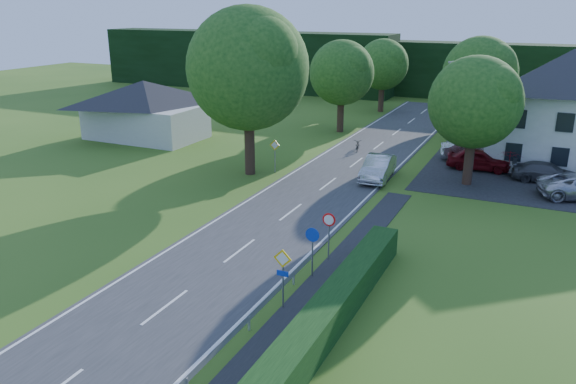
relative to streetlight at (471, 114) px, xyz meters
The scene contains 26 objects.
road 13.59m from the streetlight, 128.88° to the right, with size 7.00×80.00×0.04m, color #323235.
parking_pad 6.65m from the streetlight, 37.30° to the left, with size 14.00×16.00×0.04m, color black.
line_edge_left 15.73m from the streetlight, 138.52° to the right, with size 0.12×80.00×0.01m, color white.
line_edge_right 11.95m from the streetlight, 115.70° to the right, with size 0.12×80.00×0.01m, color white.
line_centre 13.58m from the streetlight, 128.88° to the right, with size 0.12×80.00×0.01m, color white, non-canonical shape.
tree_main 15.35m from the streetlight, 156.89° to the right, with size 9.40×9.40×11.64m, color #194615, non-canonical shape.
tree_left_far 16.45m from the streetlight, 142.56° to the left, with size 7.00×7.00×8.58m, color #194615, non-canonical shape.
tree_right_far 12.05m from the streetlight, 95.06° to the left, with size 7.40×7.40×9.09m, color #194615, non-canonical shape.
tree_left_back 25.34m from the streetlight, 119.73° to the left, with size 6.60×6.60×8.07m, color #194615, non-canonical shape.
tree_right_back 20.12m from the streetlight, 95.89° to the left, with size 6.20×6.20×7.56m, color #194615, non-canonical shape.
tree_right_mid 2.05m from the streetlight, 77.66° to the right, with size 7.00×7.00×8.58m, color #194615, non-canonical shape.
treeline_left 48.22m from the streetlight, 138.42° to the left, with size 44.00×6.00×8.00m, color black.
treeline_right 36.01m from the streetlight, 90.10° to the left, with size 30.00×5.00×7.00m, color black.
bungalow_left 28.12m from the streetlight, behind, with size 11.00×6.50×5.20m.
house_white 8.44m from the streetlight, 45.30° to the left, with size 10.60×8.40×8.60m.
streetlight is the anchor object (origin of this frame).
sign_priority_right 22.50m from the streetlight, 99.70° to the right, with size 0.78×0.09×2.59m.
sign_roundabout 19.59m from the streetlight, 101.19° to the right, with size 0.64×0.08×2.37m.
sign_speed_limit 17.64m from the streetlight, 102.46° to the right, with size 0.64×0.11×2.37m.
sign_priority_left 13.80m from the streetlight, 158.22° to the right, with size 0.78×0.09×2.44m.
moving_car 7.33m from the streetlight, 147.30° to the right, with size 1.71×4.92×1.62m, color silver.
motorcycle 10.65m from the streetlight, 158.13° to the left, with size 0.64×1.83×0.96m, color black.
parked_car_red 4.21m from the streetlight, 71.41° to the left, with size 1.79×4.46×1.52m, color maroon.
parked_car_silver_a 5.68m from the streetlight, 90.70° to the left, with size 1.71×4.89×1.61m, color #AEAFB3.
parked_car_grey 6.53m from the streetlight, ahead, with size 1.85×4.55×1.32m, color #48484D.
parasol 4.86m from the streetlight, 32.39° to the left, with size 1.82×1.86×1.67m, color #AA0D1E.
Camera 1 is at (12.93, -9.91, 11.57)m, focal length 35.00 mm.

